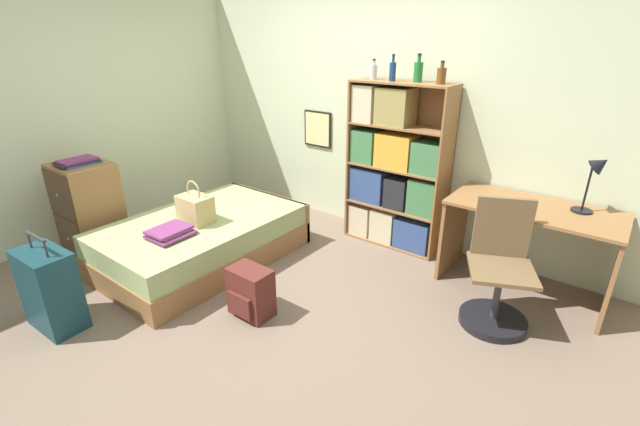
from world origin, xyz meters
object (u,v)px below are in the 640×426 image
object	(u,v)px
desk	(529,233)
bottle_blue	(441,75)
dresser	(89,210)
bottle_green	(374,71)
handbag	(195,208)
desk_chair	(497,286)
bed	(204,239)
bottle_brown	(393,71)
suitcase	(50,290)
bottle_clear	(418,71)
magazine_pile_on_dresser	(78,162)
desk_lamp	(597,173)
backpack	(250,292)
bookcase	(393,173)
book_stack_on_bed	(170,232)

from	to	relation	value
desk	bottle_blue	bearing A→B (deg)	171.69
dresser	bottle_green	distance (m)	3.02
handbag	desk_chair	distance (m)	2.60
bed	bottle_brown	distance (m)	2.35
bottle_green	bottle_blue	distance (m)	0.69
suitcase	bottle_clear	world-z (taller)	bottle_clear
magazine_pile_on_dresser	desk	world-z (taller)	magazine_pile_on_dresser
dresser	bottle_brown	bearing A→B (deg)	42.97
dresser	desk_lamp	xyz separation A→B (m)	(3.85, 1.98, 0.61)
handbag	backpack	world-z (taller)	handbag
handbag	bottle_clear	xyz separation A→B (m)	(1.34, 1.54, 1.15)
bottle_brown	bottle_blue	size ratio (longest dim) A/B	1.22
bottle_brown	backpack	bearing A→B (deg)	-95.04
handbag	desk	xyz separation A→B (m)	(2.52, 1.36, -0.03)
handbag	magazine_pile_on_dresser	bearing A→B (deg)	-152.90
suitcase	handbag	bearing A→B (deg)	86.82
desk_lamp	backpack	size ratio (longest dim) A/B	1.20
handbag	bottle_brown	bearing A→B (deg)	52.55
suitcase	dresser	xyz separation A→B (m)	(-0.92, 0.75, 0.15)
dresser	backpack	world-z (taller)	dresser
desk_chair	suitcase	bearing A→B (deg)	-141.22
bookcase	bottle_green	world-z (taller)	bottle_green
desk	magazine_pile_on_dresser	bearing A→B (deg)	-151.91
desk	suitcase	bearing A→B (deg)	-134.65
magazine_pile_on_dresser	desk	bearing A→B (deg)	28.09
bookcase	desk	xyz separation A→B (m)	(1.33, -0.14, -0.21)
book_stack_on_bed	bottle_blue	size ratio (longest dim) A/B	1.85
bottle_clear	desk_chair	distance (m)	1.95
bottle_green	bottle_blue	bearing A→B (deg)	-1.88
handbag	dresser	distance (m)	1.11
book_stack_on_bed	bottle_clear	world-z (taller)	bottle_clear
desk	bottle_brown	bearing A→B (deg)	175.78
suitcase	bookcase	distance (m)	3.06
suitcase	desk_lamp	distance (m)	4.08
bottle_blue	desk_lamp	xyz separation A→B (m)	(1.28, -0.02, -0.62)
backpack	book_stack_on_bed	bearing A→B (deg)	-176.46
suitcase	desk	world-z (taller)	desk
desk_lamp	desk_chair	size ratio (longest dim) A/B	0.50
bed	handbag	world-z (taller)	handbag
bed	book_stack_on_bed	xyz separation A→B (m)	(0.11, -0.41, 0.25)
bottle_clear	backpack	bearing A→B (deg)	-101.56
desk_chair	handbag	bearing A→B (deg)	-162.32
bookcase	bottle_brown	xyz separation A→B (m)	(-0.06, -0.03, 0.96)
suitcase	desk	distance (m)	3.69
bed	bottle_green	world-z (taller)	bottle_green
handbag	bottle_green	bearing A→B (deg)	59.72
magazine_pile_on_dresser	bottle_green	xyz separation A→B (m)	(1.88, 2.03, 0.75)
book_stack_on_bed	dresser	world-z (taller)	dresser
bottle_blue	bottle_brown	bearing A→B (deg)	-175.60
bottle_green	desk_chair	xyz separation A→B (m)	(1.58, -0.74, -1.39)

